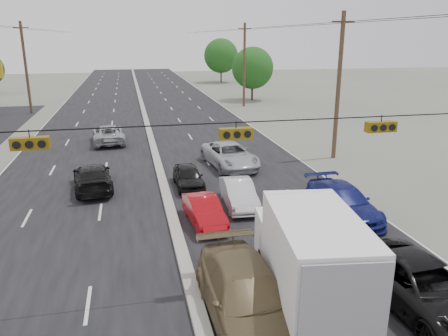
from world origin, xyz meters
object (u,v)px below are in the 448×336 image
(tan_sedan, at_px, (247,297))
(tree_right_mid, at_px, (253,68))
(oncoming_near, at_px, (92,177))
(oncoming_far, at_px, (108,134))
(utility_pole_left_c, at_px, (26,67))
(box_truck, at_px, (309,258))
(utility_pole_right_b, at_px, (339,86))
(tree_right_far, at_px, (221,56))
(black_suv, at_px, (422,286))
(queue_car_c, at_px, (230,155))
(queue_car_a, at_px, (188,177))
(utility_pole_right_c, at_px, (244,65))
(red_sedan, at_px, (204,211))
(queue_car_b, at_px, (239,194))
(queue_car_d, at_px, (343,202))

(tan_sedan, bearing_deg, tree_right_mid, 72.78)
(oncoming_near, distance_m, oncoming_far, 11.58)
(utility_pole_left_c, xyz_separation_m, tree_right_mid, (27.50, 5.00, -0.77))
(box_truck, bearing_deg, oncoming_near, 127.06)
(utility_pole_right_b, distance_m, tree_right_far, 55.11)
(black_suv, relative_size, queue_car_c, 1.01)
(box_truck, xyz_separation_m, queue_car_a, (-2.08, 12.31, -1.09))
(utility_pole_right_c, height_order, red_sedan, utility_pole_right_c)
(oncoming_near, relative_size, oncoming_far, 0.94)
(utility_pole_right_b, bearing_deg, tree_right_far, 86.36)
(oncoming_near, bearing_deg, black_suv, 121.40)
(utility_pole_left_c, height_order, box_truck, utility_pole_left_c)
(black_suv, bearing_deg, utility_pole_left_c, 110.25)
(black_suv, relative_size, queue_car_b, 1.39)
(red_sedan, relative_size, queue_car_a, 1.02)
(red_sedan, bearing_deg, utility_pole_right_b, 35.92)
(utility_pole_right_b, distance_m, queue_car_c, 8.96)
(utility_pole_right_c, relative_size, box_truck, 1.45)
(queue_car_a, xyz_separation_m, queue_car_c, (3.28, 3.61, 0.14))
(queue_car_b, distance_m, oncoming_near, 8.60)
(queue_car_d, relative_size, oncoming_far, 0.99)
(queue_car_a, height_order, oncoming_near, oncoming_near)
(utility_pole_left_c, relative_size, tan_sedan, 1.68)
(utility_pole_right_c, distance_m, tan_sedan, 43.57)
(tan_sedan, bearing_deg, queue_car_a, 88.95)
(black_suv, xyz_separation_m, oncoming_near, (-10.95, 14.06, -0.06))
(tree_right_far, relative_size, queue_car_b, 2.00)
(black_suv, height_order, oncoming_near, black_suv)
(utility_pole_right_b, height_order, queue_car_d, utility_pole_right_b)
(utility_pole_right_c, height_order, queue_car_a, utility_pole_right_c)
(box_truck, relative_size, queue_car_d, 1.31)
(box_truck, bearing_deg, utility_pole_right_c, 85.39)
(box_truck, height_order, black_suv, box_truck)
(box_truck, xyz_separation_m, red_sedan, (-2.08, 7.05, -1.09))
(queue_car_a, bearing_deg, queue_car_b, -59.65)
(tree_right_far, xyz_separation_m, queue_car_c, (-11.32, -55.63, -4.17))
(tan_sedan, relative_size, queue_car_a, 1.58)
(utility_pole_left_c, relative_size, red_sedan, 2.59)
(utility_pole_right_c, relative_size, tree_right_far, 1.23)
(utility_pole_right_c, bearing_deg, utility_pole_left_c, 180.00)
(queue_car_c, bearing_deg, tree_right_mid, 63.50)
(oncoming_near, height_order, oncoming_far, oncoming_far)
(tree_right_mid, distance_m, red_sedan, 41.94)
(utility_pole_left_c, distance_m, queue_car_b, 36.66)
(tree_right_far, relative_size, red_sedan, 2.12)
(queue_car_b, height_order, queue_car_c, queue_car_c)
(utility_pole_right_c, xyz_separation_m, black_suv, (-5.50, -42.44, -4.32))
(utility_pole_right_c, xyz_separation_m, tree_right_mid, (2.50, 5.00, -0.77))
(red_sedan, height_order, queue_car_c, queue_car_c)
(tree_right_mid, distance_m, queue_car_b, 39.57)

